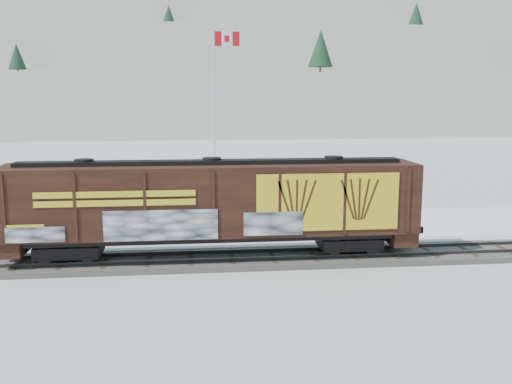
{
  "coord_description": "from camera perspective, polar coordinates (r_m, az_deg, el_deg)",
  "views": [
    {
      "loc": [
        -3.65,
        -26.95,
        8.12
      ],
      "look_at": [
        -0.47,
        3.0,
        2.94
      ],
      "focal_mm": 40.0,
      "sensor_mm": 36.0,
      "label": 1
    }
  ],
  "objects": [
    {
      "name": "flagpole",
      "position": [
        41.08,
        -4.04,
        5.03
      ],
      "size": [
        2.3,
        0.9,
        12.64
      ],
      "color": "silver",
      "rests_on": "ground"
    },
    {
      "name": "hopper_railcar",
      "position": [
        27.44,
        -4.39,
        -1.02
      ],
      "size": [
        19.71,
        3.06,
        4.62
      ],
      "color": "black",
      "rests_on": "rail_track"
    },
    {
      "name": "rail_track",
      "position": [
        28.34,
        1.59,
        -6.59
      ],
      "size": [
        50.0,
        3.4,
        0.43
      ],
      "color": "#59544C",
      "rests_on": "ground"
    },
    {
      "name": "car_white",
      "position": [
        34.4,
        -1.49,
        -2.51
      ],
      "size": [
        5.03,
        2.85,
        1.57
      ],
      "primitive_type": "imported",
      "rotation": [
        0.0,
        0.0,
        1.31
      ],
      "color": "white",
      "rests_on": "parking_strip"
    },
    {
      "name": "car_dark",
      "position": [
        35.26,
        8.73,
        -2.56
      ],
      "size": [
        4.45,
        1.88,
        1.28
      ],
      "primitive_type": "imported",
      "rotation": [
        0.0,
        0.0,
        1.55
      ],
      "color": "black",
      "rests_on": "parking_strip"
    },
    {
      "name": "hillside",
      "position": [
        166.9,
        -4.94,
        11.87
      ],
      "size": [
        360.0,
        110.0,
        93.0
      ],
      "color": "white",
      "rests_on": "ground"
    },
    {
      "name": "ground",
      "position": [
        28.39,
        1.59,
        -6.87
      ],
      "size": [
        500.0,
        500.0,
        0.0
      ],
      "primitive_type": "plane",
      "color": "white",
      "rests_on": "ground"
    },
    {
      "name": "car_silver",
      "position": [
        33.6,
        -10.03,
        -2.94
      ],
      "size": [
        4.92,
        2.73,
        1.58
      ],
      "primitive_type": "imported",
      "rotation": [
        0.0,
        0.0,
        1.76
      ],
      "color": "silver",
      "rests_on": "parking_strip"
    },
    {
      "name": "parking_strip",
      "position": [
        35.58,
        -0.02,
        -3.41
      ],
      "size": [
        40.0,
        8.0,
        0.03
      ],
      "primitive_type": "cube",
      "color": "white",
      "rests_on": "ground"
    }
  ]
}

